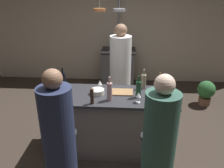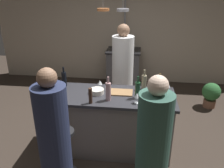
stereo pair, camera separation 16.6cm
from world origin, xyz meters
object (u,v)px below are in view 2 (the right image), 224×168
object	(u,v)px
wine_bottle_green	(138,90)
wine_bottle_dark	(64,79)
mixing_bowl_blue	(156,98)
wine_glass_by_chef	(168,86)
wine_bottle_amber	(159,87)
guest_right	(152,154)
bar_stool_left	(65,151)
stove_range	(123,68)
mixing_bowl_ceramic	(97,91)
wine_bottle_rose	(108,91)
potted_plant	(211,94)
wine_bottle_white	(144,82)
chef	(122,78)
bar_stool_right	(147,157)
wine_glass_near_right_guest	(137,96)
guest_left	(55,145)
mixing_bowl_wooden	(57,96)
wine_glass_near_left_guest	(100,83)
pepper_mill	(90,96)
cutting_board	(121,92)

from	to	relation	value
wine_bottle_green	wine_bottle_dark	distance (m)	1.14
wine_bottle_green	mixing_bowl_blue	size ratio (longest dim) A/B	1.59
mixing_bowl_blue	wine_glass_by_chef	bearing A→B (deg)	56.98
wine_bottle_amber	guest_right	bearing A→B (deg)	-96.18
bar_stool_left	guest_right	size ratio (longest dim) A/B	0.42
stove_range	bar_stool_left	world-z (taller)	stove_range
mixing_bowl_ceramic	bar_stool_left	bearing A→B (deg)	-115.86
guest_right	wine_bottle_rose	bearing A→B (deg)	123.99
potted_plant	wine_bottle_white	xyz separation A→B (m)	(-1.38, -1.27, 0.72)
chef	bar_stool_right	bearing A→B (deg)	-74.41
guest_right	wine_bottle_dark	size ratio (longest dim) A/B	5.23
bar_stool_left	wine_glass_near_right_guest	size ratio (longest dim) A/B	4.66
guest_left	guest_right	world-z (taller)	guest_left
mixing_bowl_wooden	mixing_bowl_blue	bearing A→B (deg)	4.44
chef	wine_bottle_white	bearing A→B (deg)	-60.92
wine_bottle_rose	mixing_bowl_ceramic	distance (m)	0.28
bar_stool_left	potted_plant	bearing A→B (deg)	42.36
mixing_bowl_ceramic	wine_glass_by_chef	bearing A→B (deg)	8.91
wine_bottle_white	wine_glass_near_left_guest	distance (m)	0.64
wine_glass_near_right_guest	bar_stool_right	bearing A→B (deg)	-69.44
wine_bottle_dark	chef	bearing A→B (deg)	39.50
wine_bottle_rose	wine_bottle_white	distance (m)	0.63
stove_range	pepper_mill	xyz separation A→B (m)	(-0.23, -2.73, 0.56)
wine_bottle_dark	mixing_bowl_wooden	size ratio (longest dim) A/B	1.45
wine_bottle_green	bar_stool_right	bearing A→B (deg)	-75.29
pepper_mill	chef	bearing A→B (deg)	74.57
guest_left	wine_bottle_white	distance (m)	1.57
wine_bottle_green	wine_bottle_amber	bearing A→B (deg)	21.61
guest_right	wine_bottle_rose	xyz separation A→B (m)	(-0.56, 0.83, 0.29)
wine_bottle_green	wine_bottle_rose	bearing A→B (deg)	-163.51
pepper_mill	wine_glass_near_left_guest	world-z (taller)	pepper_mill
mixing_bowl_blue	wine_glass_near_left_guest	bearing A→B (deg)	162.42
chef	wine_bottle_rose	distance (m)	1.09
guest_left	wine_glass_near_left_guest	distance (m)	1.21
wine_bottle_dark	wine_glass_near_right_guest	size ratio (longest dim) A/B	2.10
cutting_board	pepper_mill	world-z (taller)	pepper_mill
wine_bottle_white	mixing_bowl_wooden	bearing A→B (deg)	-159.03
guest_left	wine_glass_by_chef	xyz separation A→B (m)	(1.28, 1.16, 0.25)
stove_range	chef	size ratio (longest dim) A/B	0.51
wine_bottle_amber	wine_glass_near_right_guest	distance (m)	0.41
pepper_mill	wine_bottle_white	world-z (taller)	wine_bottle_white
wine_bottle_amber	guest_left	bearing A→B (deg)	-137.36
bar_stool_right	wine_bottle_amber	bearing A→B (deg)	78.21
guest_left	cutting_board	size ratio (longest dim) A/B	5.07
wine_bottle_green	mixing_bowl_ceramic	distance (m)	0.58
guest_right	chef	bearing A→B (deg)	103.42
guest_left	wine_bottle_white	xyz separation A→B (m)	(0.94, 1.23, 0.26)
bar_stool_right	wine_bottle_white	world-z (taller)	wine_bottle_white
guest_right	wine_glass_by_chef	size ratio (longest dim) A/B	10.96
bar_stool_left	wine_bottle_rose	size ratio (longest dim) A/B	2.05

